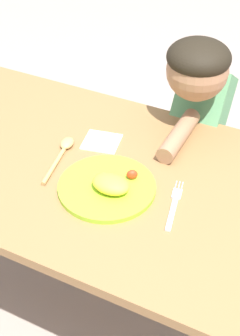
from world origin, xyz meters
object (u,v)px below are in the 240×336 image
plate (109,186)px  fork (174,205)px  person (197,135)px  spoon (63,151)px

plate → fork: bearing=6.6°
person → spoon: bearing=54.7°
spoon → fork: bearing=-110.1°
fork → spoon: bearing=68.8°
plate → fork: size_ratio=1.41×
spoon → person: person is taller
person → plate: bearing=79.6°
plate → spoon: 0.22m
plate → spoon: bearing=157.0°
fork → spoon: spoon is taller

